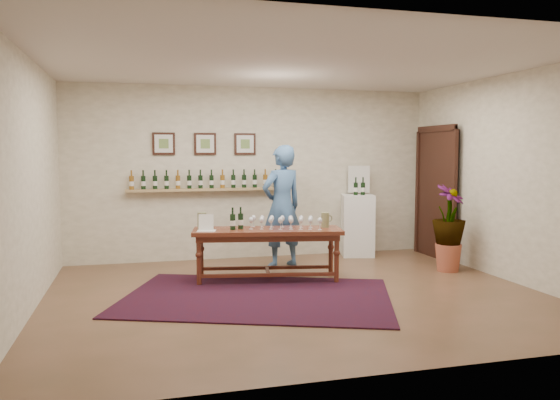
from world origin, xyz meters
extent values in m
plane|color=brown|center=(0.00, 0.00, 0.00)|extent=(6.00, 6.00, 0.00)
plane|color=#EDE5C9|center=(0.00, 2.50, 1.40)|extent=(6.00, 0.00, 6.00)
plane|color=#EDE5C9|center=(0.00, -2.50, 1.40)|extent=(6.00, 0.00, 6.00)
plane|color=#EDE5C9|center=(-3.00, 0.00, 1.40)|extent=(0.00, 5.00, 5.00)
plane|color=#EDE5C9|center=(3.00, 0.00, 1.40)|extent=(0.00, 5.00, 5.00)
plane|color=beige|center=(0.00, 0.00, 2.80)|extent=(6.00, 6.00, 0.00)
cube|color=tan|center=(-0.80, 2.41, 1.15)|extent=(2.50, 0.16, 0.04)
cube|color=black|center=(2.94, 1.70, 1.05)|extent=(0.10, 1.00, 2.10)
cube|color=black|center=(2.89, 1.70, 1.05)|extent=(0.04, 1.12, 2.22)
cube|color=black|center=(-1.45, 2.48, 1.88)|extent=(0.35, 0.03, 0.35)
cube|color=silver|center=(-1.45, 2.46, 1.88)|extent=(0.28, 0.01, 0.28)
cube|color=olive|center=(-1.45, 2.45, 1.88)|extent=(0.15, 0.00, 0.15)
cube|color=black|center=(-0.80, 2.48, 1.88)|extent=(0.35, 0.03, 0.35)
cube|color=silver|center=(-0.80, 2.46, 1.88)|extent=(0.28, 0.01, 0.28)
cube|color=olive|center=(-0.80, 2.45, 1.88)|extent=(0.15, 0.00, 0.15)
cube|color=black|center=(-0.15, 2.48, 1.88)|extent=(0.35, 0.03, 0.35)
cube|color=silver|center=(-0.15, 2.46, 1.88)|extent=(0.28, 0.01, 0.28)
cube|color=olive|center=(-0.15, 2.45, 1.88)|extent=(0.15, 0.00, 0.15)
cube|color=#450C10|center=(-0.50, -0.02, 0.01)|extent=(3.70, 3.10, 0.02)
cube|color=#4B1E12|center=(-0.17, 0.81, 0.68)|extent=(2.08, 0.99, 0.05)
cube|color=#4B1E12|center=(-0.17, 0.81, 0.62)|extent=(1.96, 0.86, 0.09)
cylinder|color=#4B1E12|center=(-1.11, 0.75, 0.33)|extent=(0.07, 0.07, 0.66)
cylinder|color=#4B1E12|center=(0.68, 0.42, 0.33)|extent=(0.07, 0.07, 0.66)
cylinder|color=#4B1E12|center=(-1.03, 1.20, 0.33)|extent=(0.07, 0.07, 0.66)
cylinder|color=#4B1E12|center=(0.76, 0.87, 0.33)|extent=(0.07, 0.07, 0.66)
cube|color=#4B1E12|center=(-0.21, 0.59, 0.13)|extent=(1.80, 0.37, 0.05)
cube|color=#4B1E12|center=(-0.13, 1.03, 0.13)|extent=(1.80, 0.37, 0.05)
cube|color=#4B1E12|center=(-0.17, 0.81, 0.13)|extent=(0.13, 0.46, 0.05)
cube|color=silver|center=(-1.00, 0.85, 0.82)|extent=(0.27, 0.22, 0.22)
cube|color=white|center=(1.72, 2.19, 0.52)|extent=(0.63, 0.63, 1.03)
cube|color=silver|center=(1.81, 2.37, 1.28)|extent=(0.36, 0.11, 0.51)
cone|color=#A65037|center=(2.53, 0.71, 0.20)|extent=(0.38, 0.38, 0.40)
imported|color=#1F3A18|center=(2.53, 0.71, 0.75)|extent=(0.81, 0.81, 0.70)
imported|color=#3C6290|center=(0.25, 1.65, 0.93)|extent=(0.78, 0.63, 1.85)
camera|label=1|loc=(-1.87, -6.31, 1.74)|focal=35.00mm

